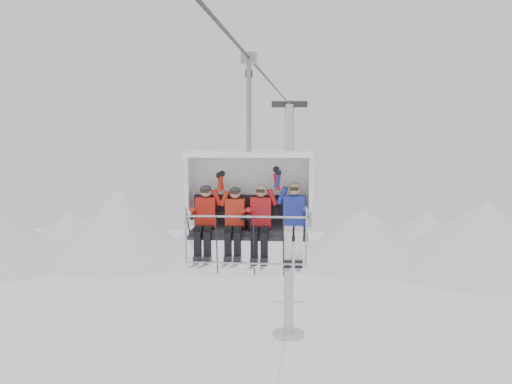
# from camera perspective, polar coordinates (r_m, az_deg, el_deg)

# --- Properties ---
(ridgeline) EXTENTS (72.00, 21.00, 7.00)m
(ridgeline) POSITION_cam_1_polar(r_m,az_deg,el_deg) (56.86, 2.03, -3.57)
(ridgeline) COLOR silver
(ridgeline) RESTS_ON ground
(lift_tower_right) EXTENTS (2.00, 1.80, 13.48)m
(lift_tower_right) POSITION_cam_1_polar(r_m,az_deg,el_deg) (36.55, 2.95, -4.07)
(lift_tower_right) COLOR #B2B4B9
(lift_tower_right) RESTS_ON ground
(haul_cable) EXTENTS (0.06, 50.00, 0.06)m
(haul_cable) POSITION_cam_1_polar(r_m,az_deg,el_deg) (14.12, 0.00, 11.14)
(haul_cable) COLOR #2D2D32
(haul_cable) RESTS_ON lift_tower_left
(chairlift_carrier) EXTENTS (2.47, 1.17, 3.98)m
(chairlift_carrier) POSITION_cam_1_polar(r_m,az_deg,el_deg) (12.64, -0.57, -0.05)
(chairlift_carrier) COLOR black
(chairlift_carrier) RESTS_ON haul_cable
(skier_far_left) EXTENTS (0.39, 1.69, 1.57)m
(skier_far_left) POSITION_cam_1_polar(r_m,az_deg,el_deg) (12.50, -4.55, -2.44)
(skier_far_left) COLOR red
(skier_far_left) RESTS_ON chairlift_carrier
(skier_center_left) EXTENTS (0.38, 1.69, 1.53)m
(skier_center_left) POSITION_cam_1_polar(r_m,az_deg,el_deg) (12.42, -1.92, -2.54)
(skier_center_left) COLOR red
(skier_center_left) RESTS_ON chairlift_carrier
(skier_center_right) EXTENTS (0.40, 1.69, 1.59)m
(skier_center_right) POSITION_cam_1_polar(r_m,az_deg,el_deg) (12.37, 0.41, -2.48)
(skier_center_right) COLOR #B2171C
(skier_center_right) RESTS_ON chairlift_carrier
(skier_far_right) EXTENTS (0.42, 1.69, 1.67)m
(skier_far_right) POSITION_cam_1_polar(r_m,az_deg,el_deg) (12.34, 3.40, -2.40)
(skier_far_right) COLOR #222F99
(skier_far_right) RESTS_ON chairlift_carrier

